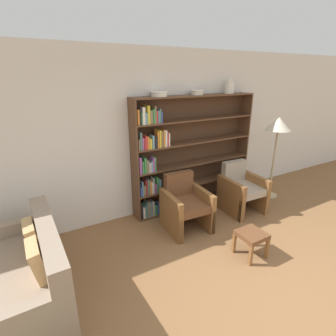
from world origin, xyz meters
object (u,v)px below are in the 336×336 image
(bowl_sage, at_px, (197,92))
(couch, at_px, (24,279))
(bowl_olive, at_px, (159,94))
(armchair_leather, at_px, (185,205))
(footstool, at_px, (251,237))
(bookshelf, at_px, (183,155))
(vase_tall, at_px, (230,87))
(armchair_cushioned, at_px, (241,189))
(floor_lamp, at_px, (278,128))

(bowl_sage, xyz_separation_m, couch, (-2.91, -1.04, -1.76))
(bowl_olive, xyz_separation_m, couch, (-2.19, -1.04, -1.75))
(armchair_leather, height_order, footstool, armchair_leather)
(bookshelf, relative_size, footstool, 6.70)
(vase_tall, relative_size, armchair_leather, 0.30)
(armchair_leather, distance_m, armchair_cushioned, 1.20)
(vase_tall, height_order, armchair_leather, vase_tall)
(armchair_cushioned, distance_m, floor_lamp, 1.38)
(armchair_leather, distance_m, footstool, 1.11)
(bookshelf, height_order, couch, bookshelf)
(couch, bearing_deg, bowl_olive, -66.11)
(couch, bearing_deg, armchair_leather, -81.47)
(armchair_cushioned, relative_size, floor_lamp, 0.54)
(bowl_olive, bearing_deg, bowl_sage, 0.00)
(bookshelf, bearing_deg, armchair_leather, -119.57)
(footstool, bearing_deg, vase_tall, 60.85)
(vase_tall, distance_m, armchair_leather, 2.26)
(bowl_sage, distance_m, couch, 3.55)
(bookshelf, relative_size, floor_lamp, 1.48)
(bookshelf, height_order, vase_tall, vase_tall)
(armchair_leather, bearing_deg, armchair_cushioned, -176.16)
(bowl_olive, height_order, bowl_sage, bowl_sage)
(bowl_sage, distance_m, armchair_cushioned, 1.87)
(vase_tall, xyz_separation_m, couch, (-3.61, -1.04, -1.82))
(couch, xyz_separation_m, armchair_cushioned, (3.50, 0.40, 0.09))
(bowl_olive, bearing_deg, couch, -154.66)
(bowl_olive, height_order, footstool, bowl_olive)
(floor_lamp, xyz_separation_m, footstool, (-1.76, -1.16, -1.11))
(footstool, bearing_deg, bookshelf, 90.61)
(floor_lamp, distance_m, footstool, 2.38)
(floor_lamp, bearing_deg, bowl_olive, 167.51)
(bookshelf, height_order, bowl_sage, bowl_sage)
(armchair_cushioned, bearing_deg, armchair_leather, 2.54)
(armchair_cushioned, bearing_deg, floor_lamp, -169.49)
(armchair_leather, bearing_deg, bookshelf, -115.73)
(bowl_olive, xyz_separation_m, bowl_sage, (0.72, 0.00, 0.00))
(vase_tall, height_order, armchair_cushioned, vase_tall)
(bookshelf, distance_m, bowl_sage, 1.09)
(bowl_sage, bearing_deg, vase_tall, 0.00)
(floor_lamp, bearing_deg, couch, -173.11)
(armchair_cushioned, xyz_separation_m, footstool, (-0.81, -1.03, -0.11))
(floor_lamp, bearing_deg, bowl_sage, 161.97)
(vase_tall, relative_size, couch, 0.16)
(bowl_sage, bearing_deg, armchair_leather, -133.93)
(vase_tall, bearing_deg, floor_lamp, -31.10)
(floor_lamp, bearing_deg, bookshelf, 163.68)
(floor_lamp, bearing_deg, armchair_leather, -176.46)
(bowl_olive, distance_m, armchair_leather, 1.78)
(bowl_olive, distance_m, bowl_sage, 0.72)
(bowl_sage, distance_m, floor_lamp, 1.74)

